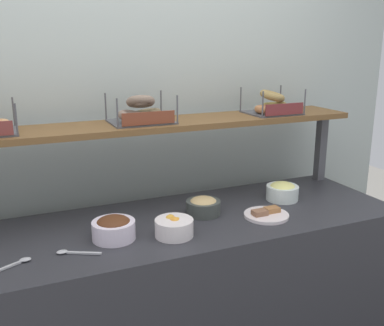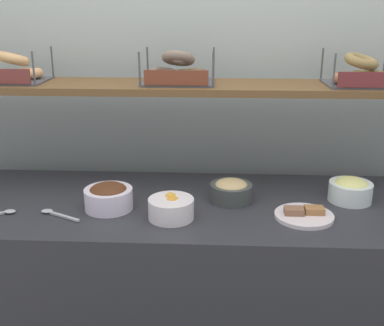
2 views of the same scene
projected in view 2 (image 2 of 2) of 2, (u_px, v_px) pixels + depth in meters
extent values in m
cube|color=#ADB8B2|center=(187.00, 91.00, 2.31)|extent=(3.52, 0.06, 2.40)
cube|color=#2D2D33|center=(180.00, 294.00, 2.04)|extent=(2.32, 0.70, 0.85)
cube|color=brown|center=(183.00, 87.00, 2.03)|extent=(2.28, 0.32, 0.03)
cylinder|color=white|center=(109.00, 199.00, 1.83)|extent=(0.18, 0.18, 0.08)
ellipsoid|color=#542C17|center=(108.00, 191.00, 1.82)|extent=(0.14, 0.14, 0.06)
cylinder|color=white|center=(171.00, 209.00, 1.75)|extent=(0.17, 0.17, 0.08)
sphere|color=orange|center=(172.00, 202.00, 1.74)|extent=(0.04, 0.04, 0.04)
sphere|color=gold|center=(171.00, 199.00, 1.77)|extent=(0.05, 0.05, 0.05)
sphere|color=#E68941|center=(170.00, 201.00, 1.75)|extent=(0.03, 0.03, 0.03)
sphere|color=gold|center=(176.00, 201.00, 1.75)|extent=(0.03, 0.03, 0.03)
cylinder|color=#404540|center=(231.00, 192.00, 1.91)|extent=(0.17, 0.17, 0.07)
ellipsoid|color=tan|center=(231.00, 186.00, 1.90)|extent=(0.13, 0.13, 0.05)
cylinder|color=white|center=(350.00, 192.00, 1.91)|extent=(0.17, 0.17, 0.08)
ellipsoid|color=#EEEB84|center=(351.00, 184.00, 1.89)|extent=(0.13, 0.13, 0.05)
cylinder|color=white|center=(304.00, 216.00, 1.76)|extent=(0.22, 0.22, 0.01)
cube|color=#8B5D43|center=(294.00, 211.00, 1.76)|extent=(0.07, 0.05, 0.02)
cube|color=#A56C3C|center=(314.00, 210.00, 1.76)|extent=(0.07, 0.05, 0.02)
cube|color=#B7B7BC|center=(65.00, 217.00, 1.76)|extent=(0.13, 0.08, 0.01)
ellipsoid|color=#B7B7BC|center=(47.00, 211.00, 1.80)|extent=(0.04, 0.03, 0.01)
ellipsoid|color=#B7B7BC|center=(10.00, 211.00, 1.80)|extent=(0.04, 0.03, 0.01)
cube|color=#4C4C51|center=(15.00, 81.00, 2.06)|extent=(0.27, 0.24, 0.01)
cylinder|color=#4C4C51|center=(34.00, 69.00, 1.93)|extent=(0.01, 0.01, 0.14)
cylinder|color=#4C4C51|center=(52.00, 62.00, 2.15)|extent=(0.01, 0.01, 0.14)
cube|color=brown|center=(2.00, 76.00, 1.94)|extent=(0.23, 0.01, 0.06)
torus|color=tan|center=(0.00, 74.00, 2.03)|extent=(0.17, 0.18, 0.06)
torus|color=tan|center=(27.00, 73.00, 2.09)|extent=(0.20, 0.20, 0.05)
torus|color=tan|center=(12.00, 59.00, 2.04)|extent=(0.20, 0.20, 0.08)
cube|color=#4C4C51|center=(179.00, 82.00, 2.03)|extent=(0.30, 0.24, 0.01)
cylinder|color=#4C4C51|center=(139.00, 70.00, 1.91)|extent=(0.01, 0.01, 0.14)
cylinder|color=#4C4C51|center=(213.00, 70.00, 1.89)|extent=(0.01, 0.01, 0.14)
cylinder|color=#4C4C51|center=(148.00, 63.00, 2.12)|extent=(0.01, 0.01, 0.14)
cylinder|color=#4C4C51|center=(214.00, 63.00, 2.11)|extent=(0.01, 0.01, 0.14)
cube|color=brown|center=(176.00, 78.00, 1.90)|extent=(0.26, 0.01, 0.06)
torus|color=#766153|center=(165.00, 75.00, 1.99)|extent=(0.19, 0.19, 0.06)
torus|color=brown|center=(190.00, 73.00, 2.05)|extent=(0.20, 0.20, 0.06)
torus|color=#816B5A|center=(178.00, 58.00, 2.00)|extent=(0.17, 0.17, 0.09)
cube|color=#4C4C51|center=(359.00, 84.00, 1.98)|extent=(0.28, 0.24, 0.01)
cylinder|color=#4C4C51|center=(334.00, 72.00, 1.85)|extent=(0.01, 0.01, 0.14)
cylinder|color=#4C4C51|center=(322.00, 65.00, 2.07)|extent=(0.01, 0.01, 0.14)
cylinder|color=#4C4C51|center=(384.00, 65.00, 2.06)|extent=(0.01, 0.01, 0.14)
cube|color=maroon|center=(368.00, 80.00, 1.85)|extent=(0.23, 0.01, 0.06)
torus|color=#AA6D43|center=(350.00, 78.00, 1.94)|extent=(0.14, 0.15, 0.05)
torus|color=olive|center=(367.00, 75.00, 2.00)|extent=(0.15, 0.16, 0.06)
torus|color=olive|center=(361.00, 61.00, 1.95)|extent=(0.20, 0.20, 0.08)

